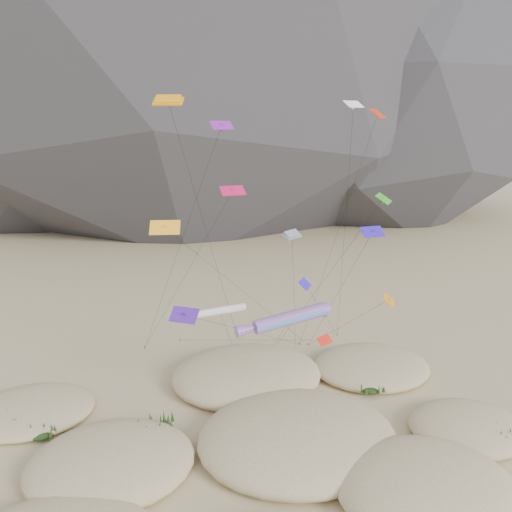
# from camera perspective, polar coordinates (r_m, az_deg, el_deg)

# --- Properties ---
(ground) EXTENTS (500.00, 500.00, 0.00)m
(ground) POSITION_cam_1_polar(r_m,az_deg,el_deg) (42.70, 4.26, -24.26)
(ground) COLOR #CCB789
(ground) RESTS_ON ground
(dunes) EXTENTS (50.06, 35.71, 3.69)m
(dunes) POSITION_cam_1_polar(r_m,az_deg,el_deg) (45.55, 0.64, -20.19)
(dunes) COLOR #CCB789
(dunes) RESTS_ON ground
(dune_grass) EXTENTS (44.20, 29.69, 1.57)m
(dune_grass) POSITION_cam_1_polar(r_m,az_deg,el_deg) (44.54, 0.23, -20.94)
(dune_grass) COLOR black
(dune_grass) RESTS_ON ground
(kite_stakes) EXTENTS (24.57, 6.69, 0.30)m
(kite_stakes) POSITION_cam_1_polar(r_m,az_deg,el_deg) (62.24, -0.95, -10.33)
(kite_stakes) COLOR #3F2D1E
(kite_stakes) RESTS_ON ground
(rainbow_tube_kite) EXTENTS (9.00, 16.41, 11.60)m
(rainbow_tube_kite) POSITION_cam_1_polar(r_m,az_deg,el_deg) (43.29, 3.61, -7.19)
(rainbow_tube_kite) COLOR #F41948
(rainbow_tube_kite) RESTS_ON ground
(white_tube_kite) EXTENTS (6.59, 12.72, 10.85)m
(white_tube_kite) POSITION_cam_1_polar(r_m,az_deg,el_deg) (45.83, -4.47, -6.34)
(white_tube_kite) COLOR silver
(white_tube_kite) RESTS_ON ground
(orange_parafoil) EXTENTS (9.38, 16.12, 29.13)m
(orange_parafoil) POSITION_cam_1_polar(r_m,az_deg,el_deg) (43.11, -9.83, 16.52)
(orange_parafoil) COLOR orange
(orange_parafoil) RESTS_ON ground
(multi_parafoil) EXTENTS (4.62, 10.62, 17.04)m
(multi_parafoil) POSITION_cam_1_polar(r_m,az_deg,el_deg) (47.49, 4.15, 2.24)
(multi_parafoil) COLOR red
(multi_parafoil) RESTS_ON ground
(delta_kites) EXTENTS (26.15, 22.57, 28.86)m
(delta_kites) POSITION_cam_1_polar(r_m,az_deg,el_deg) (45.78, 4.88, 3.86)
(delta_kites) COLOR red
(delta_kites) RESTS_ON ground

